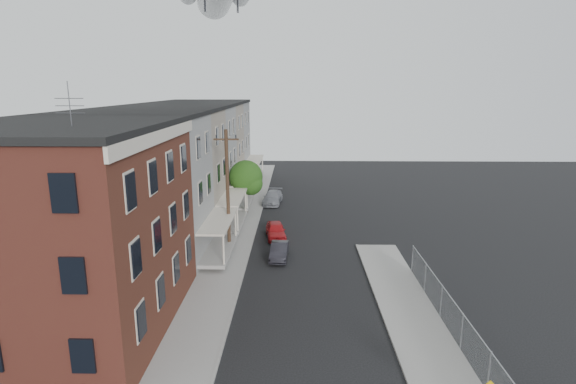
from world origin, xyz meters
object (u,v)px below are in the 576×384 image
utility_pole (228,189)px  car_far (273,198)px  street_tree (247,179)px  car_mid (279,251)px  car_near (276,230)px

utility_pole → car_far: (2.52, 13.87, -4.03)m
street_tree → car_mid: (3.47, -11.54, -2.89)m
street_tree → car_far: bearing=61.0°
car_near → car_mid: bearing=-91.9°
car_near → street_tree: bearing=105.5°
street_tree → car_mid: street_tree is taller
street_tree → car_near: bearing=-66.8°
utility_pole → car_mid: size_ratio=2.65×
car_mid → car_far: (-1.28, 15.49, 0.08)m
street_tree → car_far: (2.19, 3.95, -2.81)m
utility_pole → car_near: size_ratio=2.44×
utility_pole → car_far: bearing=79.7°
car_near → car_far: 11.02m
street_tree → car_far: size_ratio=1.17×
utility_pole → car_near: 5.99m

